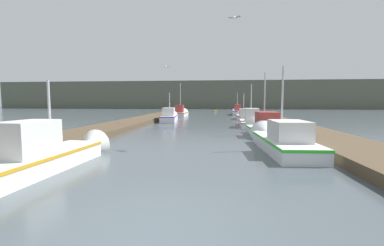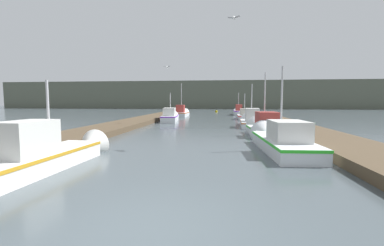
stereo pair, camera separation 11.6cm
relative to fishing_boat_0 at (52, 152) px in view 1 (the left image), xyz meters
The scene contains 17 objects.
ground_plane 5.60m from the fishing_boat_0, 41.58° to the right, with size 200.00×200.00×0.00m.
dock_left 12.53m from the fishing_boat_0, 100.98° to the left, with size 2.98×40.00×0.37m.
dock_right 16.33m from the fishing_boat_0, 48.86° to the left, with size 2.98×40.00×0.37m.
distant_shore_ridge 67.21m from the fishing_boat_0, 86.43° to the left, with size 120.00×16.00×7.36m.
fishing_boat_0 is the anchor object (origin of this frame).
fishing_boat_1 9.00m from the fishing_boat_0, 27.21° to the left, with size 1.93×6.37×4.09m.
fishing_boat_2 11.98m from the fishing_boat_0, 47.42° to the left, with size 1.95×4.46×4.43m.
fishing_boat_3 16.58m from the fishing_boat_0, 61.16° to the left, with size 1.98×5.37×4.09m.
fishing_boat_4 18.92m from the fishing_boat_0, 89.44° to the left, with size 1.94×5.85×3.30m.
fishing_boat_5 24.61m from the fishing_boat_0, 70.54° to the left, with size 1.70×5.04×3.47m.
fishing_boat_6 27.49m from the fishing_boat_0, 89.83° to the left, with size 1.78×4.63×5.01m.
fishing_boat_7 33.43m from the fishing_boat_0, 75.94° to the left, with size 1.52×6.46×3.70m.
mooring_piling_0 30.72m from the fishing_boat_0, 91.44° to the left, with size 0.35×0.35×1.00m.
mooring_piling_1 23.77m from the fishing_boat_0, 66.83° to the left, with size 0.34×0.34×1.13m.
channel_buoy 40.87m from the fishing_boat_0, 83.50° to the left, with size 0.47×0.47×0.97m.
seagull_lead 9.08m from the fishing_boat_0, 35.73° to the left, with size 0.56×0.31×0.12m.
seagull_1 13.46m from the fishing_boat_0, 84.79° to the left, with size 0.55×0.32×0.12m.
Camera 1 is at (1.14, -3.90, 2.13)m, focal length 24.00 mm.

